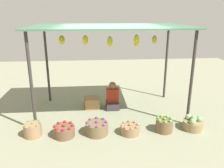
% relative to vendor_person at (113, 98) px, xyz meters
% --- Properties ---
extents(ground_plane, '(14.00, 14.00, 0.00)m').
position_rel_vendor_person_xyz_m(ground_plane, '(-0.08, -0.22, -0.30)').
color(ground_plane, gray).
extents(market_stall_structure, '(3.94, 2.18, 2.33)m').
position_rel_vendor_person_xyz_m(market_stall_structure, '(-0.08, -0.21, 1.86)').
color(market_stall_structure, '#38332D').
rests_on(market_stall_structure, ground).
extents(vendor_person, '(0.36, 0.44, 0.78)m').
position_rel_vendor_person_xyz_m(vendor_person, '(0.00, 0.00, 0.00)').
color(vendor_person, '#39323D').
rests_on(vendor_person, ground).
extents(basket_green_chilies, '(0.39, 0.39, 0.33)m').
position_rel_vendor_person_xyz_m(basket_green_chilies, '(-1.91, -1.40, -0.15)').
color(basket_green_chilies, '#9D7753').
rests_on(basket_green_chilies, ground).
extents(basket_red_apples, '(0.47, 0.47, 0.30)m').
position_rel_vendor_person_xyz_m(basket_red_apples, '(-1.21, -1.47, -0.17)').
color(basket_red_apples, brown).
rests_on(basket_red_apples, ground).
extents(basket_purple_onions, '(0.51, 0.51, 0.33)m').
position_rel_vendor_person_xyz_m(basket_purple_onions, '(-0.48, -1.43, -0.16)').
color(basket_purple_onions, brown).
rests_on(basket_purple_onions, ground).
extents(basket_potatoes, '(0.44, 0.44, 0.25)m').
position_rel_vendor_person_xyz_m(basket_potatoes, '(0.27, -1.48, -0.19)').
color(basket_potatoes, '#926E4F').
rests_on(basket_potatoes, ground).
extents(basket_green_apples, '(0.39, 0.39, 0.36)m').
position_rel_vendor_person_xyz_m(basket_green_apples, '(1.07, -1.45, -0.14)').
color(basket_green_apples, brown).
rests_on(basket_green_apples, ground).
extents(basket_cabbages, '(0.46, 0.46, 0.35)m').
position_rel_vendor_person_xyz_m(basket_cabbages, '(1.78, -1.42, -0.15)').
color(basket_cabbages, '#907851').
rests_on(basket_cabbages, ground).
extents(wooden_crate_near_vendor, '(0.39, 0.35, 0.25)m').
position_rel_vendor_person_xyz_m(wooden_crate_near_vendor, '(-0.62, 0.21, -0.17)').
color(wooden_crate_near_vendor, '#936851').
rests_on(wooden_crate_near_vendor, ground).
extents(wooden_crate_stacked_rear, '(0.41, 0.32, 0.30)m').
position_rel_vendor_person_xyz_m(wooden_crate_stacked_rear, '(-0.58, 0.03, -0.15)').
color(wooden_crate_stacked_rear, '#A47A4A').
rests_on(wooden_crate_stacked_rear, ground).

